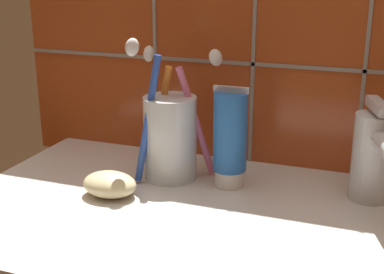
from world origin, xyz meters
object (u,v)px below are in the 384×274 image
at_px(sink_faucet, 375,154).
at_px(soap_bar, 108,185).
at_px(toothpaste_tube, 230,138).
at_px(toothbrush_cup, 170,135).

height_order(sink_faucet, soap_bar, sink_faucet).
height_order(toothpaste_tube, soap_bar, toothpaste_tube).
distance_m(toothbrush_cup, sink_faucet, 0.25).
relative_size(toothbrush_cup, soap_bar, 2.78).
bearing_deg(sink_faucet, toothpaste_tube, -103.69).
xyz_separation_m(toothpaste_tube, sink_faucet, (0.17, 0.01, -0.00)).
distance_m(toothbrush_cup, toothpaste_tube, 0.08).
bearing_deg(toothbrush_cup, soap_bar, -117.93).
bearing_deg(soap_bar, toothpaste_tube, 33.97).
bearing_deg(soap_bar, toothbrush_cup, 62.07).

